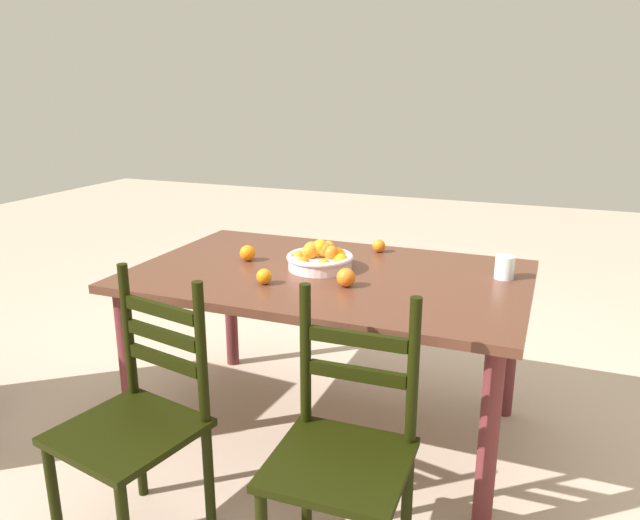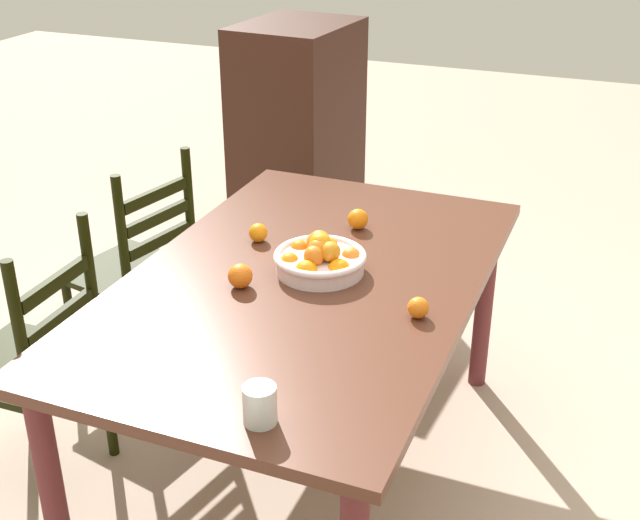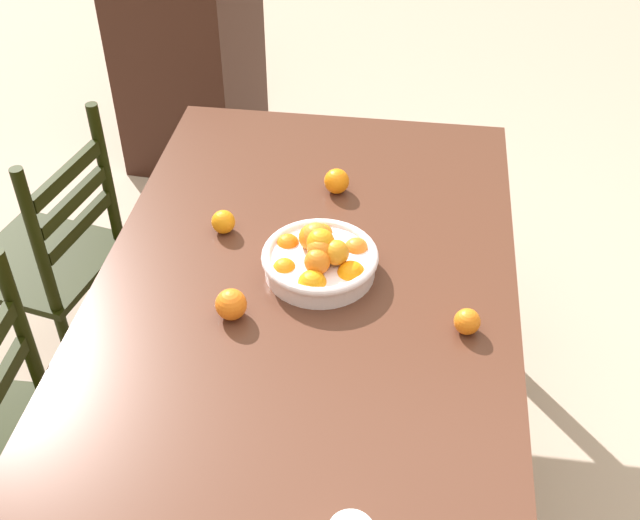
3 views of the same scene
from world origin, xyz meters
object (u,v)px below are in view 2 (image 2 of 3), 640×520
object	(u,v)px
dining_table	(305,301)
chair_near_window	(138,272)
cabinet	(298,136)
orange_loose_3	(258,233)
fruit_bowl	(320,259)
orange_loose_1	(358,219)
orange_loose_2	(418,308)
drinking_glass	(260,405)
orange_loose_0	(240,276)
chair_by_cabinet	(34,368)

from	to	relation	value
dining_table	chair_near_window	distance (m)	0.95
cabinet	orange_loose_3	xyz separation A→B (m)	(-1.58, -0.54, 0.20)
fruit_bowl	orange_loose_1	bearing A→B (deg)	0.33
orange_loose_1	orange_loose_2	size ratio (longest dim) A/B	1.17
dining_table	orange_loose_2	distance (m)	0.42
cabinet	orange_loose_2	size ratio (longest dim) A/B	19.09
fruit_bowl	orange_loose_1	xyz separation A→B (m)	(0.35, 0.00, -0.01)
fruit_bowl	orange_loose_2	bearing A→B (deg)	-113.60
chair_near_window	drinking_glass	world-z (taller)	chair_near_window
fruit_bowl	orange_loose_2	world-z (taller)	fruit_bowl
orange_loose_2	fruit_bowl	bearing A→B (deg)	66.40
chair_near_window	orange_loose_1	size ratio (longest dim) A/B	12.99
fruit_bowl	orange_loose_0	size ratio (longest dim) A/B	3.89
cabinet	orange_loose_3	size ratio (longest dim) A/B	18.48
fruit_bowl	orange_loose_3	xyz separation A→B (m)	(0.13, 0.28, -0.01)
cabinet	fruit_bowl	distance (m)	1.91
chair_near_window	cabinet	size ratio (longest dim) A/B	0.79
dining_table	drinking_glass	bearing A→B (deg)	-165.16
dining_table	orange_loose_3	bearing A→B (deg)	53.51
orange_loose_0	orange_loose_3	distance (m)	0.33
chair_near_window	orange_loose_2	size ratio (longest dim) A/B	15.16
orange_loose_3	dining_table	bearing A→B (deg)	-126.49
orange_loose_2	orange_loose_0	bearing A→B (deg)	92.52
chair_near_window	orange_loose_0	xyz separation A→B (m)	(-0.48, -0.71, 0.35)
chair_near_window	drinking_glass	bearing A→B (deg)	56.53
orange_loose_2	drinking_glass	distance (m)	0.63
dining_table	chair_near_window	world-z (taller)	chair_near_window
chair_near_window	orange_loose_0	bearing A→B (deg)	67.49
dining_table	orange_loose_1	size ratio (longest dim) A/B	23.20
cabinet	orange_loose_1	world-z (taller)	cabinet
dining_table	orange_loose_1	xyz separation A→B (m)	(0.40, -0.03, 0.12)
orange_loose_2	orange_loose_3	xyz separation A→B (m)	(0.29, 0.63, 0.00)
chair_by_cabinet	orange_loose_3	xyz separation A→B (m)	(0.53, -0.55, 0.34)
chair_near_window	orange_loose_1	xyz separation A→B (m)	(0.06, -0.89, 0.35)
dining_table	chair_near_window	size ratio (longest dim) A/B	1.79
cabinet	orange_loose_0	distance (m)	2.01
cabinet	fruit_bowl	xyz separation A→B (m)	(-1.71, -0.82, 0.22)
drinking_glass	cabinet	bearing A→B (deg)	21.51
orange_loose_0	drinking_glass	distance (m)	0.66
orange_loose_1	orange_loose_0	bearing A→B (deg)	161.23
cabinet	orange_loose_0	xyz separation A→B (m)	(-1.89, -0.63, 0.21)
cabinet	drinking_glass	size ratio (longest dim) A/B	12.25
orange_loose_3	chair_near_window	bearing A→B (deg)	74.86
orange_loose_2	drinking_glass	world-z (taller)	drinking_glass
chair_by_cabinet	fruit_bowl	distance (m)	0.99
cabinet	orange_loose_2	distance (m)	2.22
orange_loose_0	orange_loose_3	bearing A→B (deg)	16.36
orange_loose_1	orange_loose_2	xyz separation A→B (m)	(-0.51, -0.36, -0.01)
orange_loose_0	orange_loose_1	bearing A→B (deg)	-18.77
chair_near_window	fruit_bowl	distance (m)	1.00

